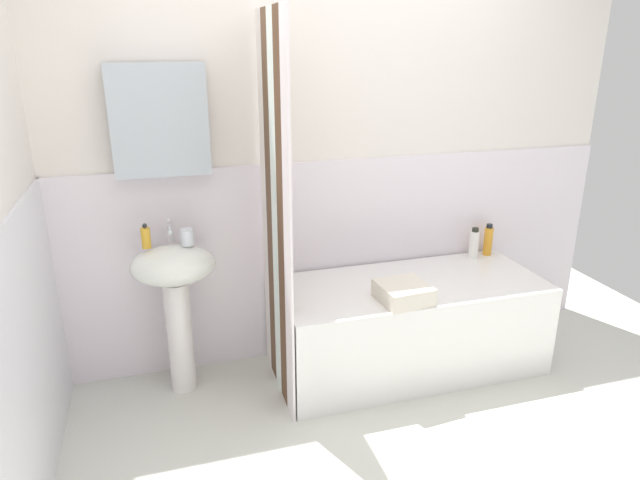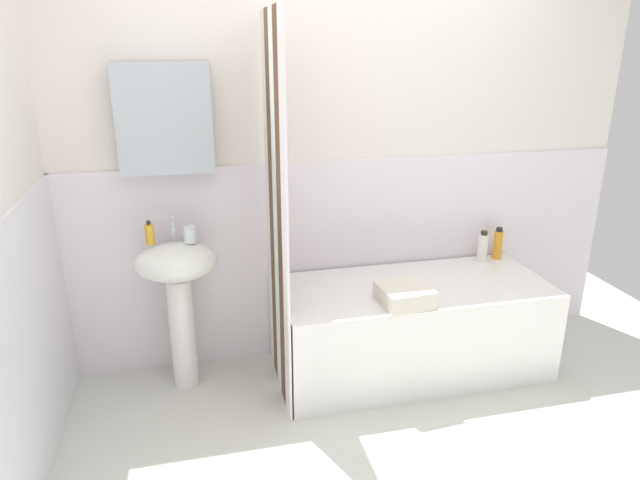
{
  "view_description": "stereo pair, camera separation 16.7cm",
  "coord_description": "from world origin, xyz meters",
  "views": [
    {
      "loc": [
        -0.98,
        -1.81,
        1.84
      ],
      "look_at": [
        -0.2,
        0.78,
        0.89
      ],
      "focal_mm": 31.71,
      "sensor_mm": 36.0,
      "label": 1
    },
    {
      "loc": [
        -0.82,
        -1.86,
        1.84
      ],
      "look_at": [
        -0.2,
        0.78,
        0.89
      ],
      "focal_mm": 31.71,
      "sensor_mm": 36.0,
      "label": 2
    }
  ],
  "objects": [
    {
      "name": "bathtub",
      "position": [
        0.37,
        0.88,
        0.27
      ],
      "size": [
        1.53,
        0.67,
        0.54
      ],
      "primitive_type": "cube",
      "color": "white",
      "rests_on": "ground_plane"
    },
    {
      "name": "wall_back_tiled",
      "position": [
        -0.06,
        1.26,
        1.14
      ],
      "size": [
        3.6,
        0.18,
        2.4
      ],
      "color": "silver",
      "rests_on": "ground_plane"
    },
    {
      "name": "conditioner_bottle",
      "position": [
        0.92,
        1.13,
        0.64
      ],
      "size": [
        0.06,
        0.06,
        0.2
      ],
      "color": "white",
      "rests_on": "bathtub"
    },
    {
      "name": "soap_dispenser",
      "position": [
        -1.05,
        1.06,
        0.9
      ],
      "size": [
        0.05,
        0.05,
        0.13
      ],
      "color": "gold",
      "rests_on": "sink"
    },
    {
      "name": "body_wash_bottle",
      "position": [
        1.04,
        1.16,
        0.64
      ],
      "size": [
        0.06,
        0.06,
        0.21
      ],
      "color": "orange",
      "rests_on": "bathtub"
    },
    {
      "name": "toothbrush_cup",
      "position": [
        -0.85,
        1.05,
        0.88
      ],
      "size": [
        0.07,
        0.07,
        0.09
      ],
      "primitive_type": "cylinder",
      "color": "silver",
      "rests_on": "sink"
    },
    {
      "name": "shower_curtain",
      "position": [
        -0.41,
        0.88,
        1.0
      ],
      "size": [
        0.01,
        0.67,
        2.0
      ],
      "color": "white",
      "rests_on": "ground_plane"
    },
    {
      "name": "sink",
      "position": [
        -0.93,
        1.03,
        0.62
      ],
      "size": [
        0.44,
        0.34,
        0.84
      ],
      "color": "white",
      "rests_on": "ground_plane"
    },
    {
      "name": "towel_folded",
      "position": [
        0.23,
        0.68,
        0.59
      ],
      "size": [
        0.27,
        0.27,
        0.1
      ],
      "primitive_type": "cube",
      "rotation": [
        0.0,
        0.0,
        0.08
      ],
      "color": "beige",
      "rests_on": "bathtub"
    },
    {
      "name": "faucet",
      "position": [
        -0.93,
        1.11,
        0.9
      ],
      "size": [
        0.03,
        0.12,
        0.12
      ],
      "color": "silver",
      "rests_on": "sink"
    }
  ]
}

